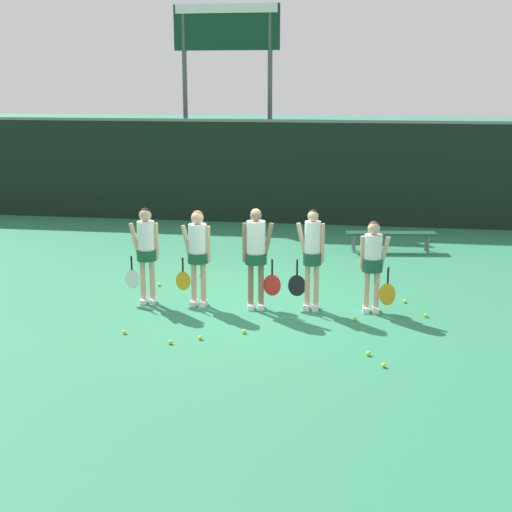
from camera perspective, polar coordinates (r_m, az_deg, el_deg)
The scene contains 20 objects.
ground_plane at distance 12.80m, azimuth 0.19°, elevation -4.09°, with size 140.00×140.00×0.00m, color #2D7F56.
fence_windscreen at distance 19.96m, azimuth 3.55°, elevation 6.72°, with size 60.00×0.08×2.90m.
scoreboard at distance 21.78m, azimuth -2.36°, elevation 15.84°, with size 3.14×0.15×6.10m.
bench_courtside at distance 17.08m, azimuth 10.72°, elevation 1.68°, with size 2.14×0.63×0.47m.
player_0 at distance 12.90m, azimuth -8.80°, elevation 0.71°, with size 0.63×0.35×1.76m.
player_1 at distance 12.66m, azimuth -4.70°, elevation 0.54°, with size 0.65×0.37×1.73m.
player_2 at distance 12.43m, azimuth 0.02°, elevation 0.47°, with size 0.67×0.38×1.80m.
player_3 at distance 12.44m, azimuth 4.49°, elevation 0.29°, with size 0.63×0.32×1.79m.
player_4 at distance 12.46m, azimuth 9.35°, elevation -0.27°, with size 0.64×0.35×1.61m.
tennis_ball_0 at distance 11.25m, azimuth -4.47°, elevation -6.52°, with size 0.07×0.07×0.07m, color #CCE033.
tennis_ball_1 at distance 11.48m, azimuth -0.97°, elevation -6.06°, with size 0.07×0.07×0.07m, color #CCE033.
tennis_ball_2 at distance 14.18m, azimuth -7.75°, elevation -2.28°, with size 0.06×0.06×0.06m, color #CCE033.
tennis_ball_3 at distance 10.72m, azimuth 8.98°, elevation -7.71°, with size 0.07×0.07×0.07m, color #CCE033.
tennis_ball_4 at distance 12.19m, azimuth 7.95°, elevation -5.00°, with size 0.07×0.07×0.07m, color #CCE033.
tennis_ball_5 at distance 13.29m, azimuth 11.83°, elevation -3.56°, with size 0.07×0.07×0.07m, color #CCE033.
tennis_ball_6 at distance 10.35m, azimuth 10.20°, elevation -8.59°, with size 0.07×0.07×0.07m, color #CCE033.
tennis_ball_7 at distance 11.11m, azimuth -6.86°, elevation -6.85°, with size 0.07×0.07×0.07m, color #CCE033.
tennis_ball_8 at distance 11.65m, azimuth -10.49°, elevation -6.01°, with size 0.07×0.07×0.07m, color #CCE033.
tennis_ball_9 at distance 14.82m, azimuth -4.46°, elevation -1.47°, with size 0.07×0.07×0.07m, color #CCE033.
tennis_ball_10 at distance 12.58m, azimuth 13.46°, elevation -4.65°, with size 0.07×0.07×0.07m, color #CCE033.
Camera 1 is at (1.83, -12.03, 3.96)m, focal length 50.00 mm.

